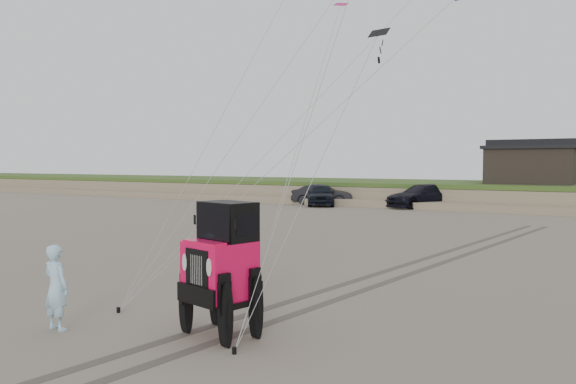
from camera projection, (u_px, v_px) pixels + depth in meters
The scene contains 11 objects.
ground at pixel (189, 324), 11.51m from camera, with size 160.00×160.00×0.00m, color #6B6054.
dune_ridge at pixel (503, 195), 43.82m from camera, with size 160.00×14.25×1.73m.
cabin at pixel (531, 164), 42.25m from camera, with size 6.40×5.40×3.35m.
truck_a at pixel (321, 194), 43.44m from camera, with size 2.00×4.98×1.70m, color black.
truck_b at pixel (322, 194), 44.57m from camera, with size 1.68×4.81×1.58m, color black.
truck_c at pixel (423, 196), 41.31m from camera, with size 2.43×5.97×1.73m, color black.
jeep at pixel (220, 283), 10.68m from camera, with size 2.38×5.51×2.05m, color #ED0B47, non-canonical shape.
man at pixel (56, 287), 11.08m from camera, with size 0.62×0.41×1.71m, color #91CDE1.
stake_main at pixel (118, 310), 12.39m from camera, with size 0.08×0.08×0.12m, color black.
stake_aux at pixel (234, 351), 9.71m from camera, with size 0.08×0.08×0.12m, color black.
tire_tracks at pixel (407, 269), 17.41m from camera, with size 5.22×29.74×0.01m.
Camera 1 is at (7.48, -8.78, 3.31)m, focal length 35.00 mm.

